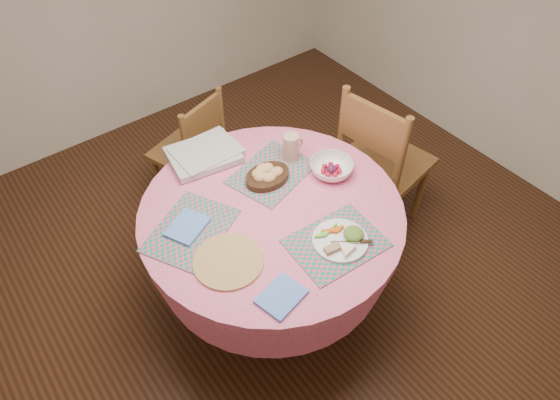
{
  "coord_description": "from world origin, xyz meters",
  "views": [
    {
      "loc": [
        -0.92,
        -1.27,
        2.45
      ],
      "look_at": [
        0.05,
        0.0,
        0.78
      ],
      "focal_mm": 32.0,
      "sensor_mm": 36.0,
      "label": 1
    }
  ],
  "objects_px": {
    "chair_right": "(380,161)",
    "latte_mug": "(291,147)",
    "chair_back": "(193,149)",
    "fruit_bowl": "(331,168)",
    "dining_table": "(272,236)",
    "bread_bowl": "(267,174)",
    "dinner_plate": "(343,239)",
    "wicker_trivet": "(228,261)"
  },
  "relations": [
    {
      "from": "latte_mug",
      "to": "fruit_bowl",
      "type": "height_order",
      "value": "latte_mug"
    },
    {
      "from": "latte_mug",
      "to": "dining_table",
      "type": "bearing_deg",
      "value": -142.65
    },
    {
      "from": "latte_mug",
      "to": "bread_bowl",
      "type": "bearing_deg",
      "value": -164.89
    },
    {
      "from": "wicker_trivet",
      "to": "dinner_plate",
      "type": "bearing_deg",
      "value": -25.31
    },
    {
      "from": "dining_table",
      "to": "chair_right",
      "type": "relative_size",
      "value": 1.23
    },
    {
      "from": "dinner_plate",
      "to": "bread_bowl",
      "type": "height_order",
      "value": "bread_bowl"
    },
    {
      "from": "dining_table",
      "to": "chair_back",
      "type": "xyz_separation_m",
      "value": [
        0.09,
        0.94,
        -0.12
      ]
    },
    {
      "from": "chair_right",
      "to": "chair_back",
      "type": "bearing_deg",
      "value": 32.36
    },
    {
      "from": "dinner_plate",
      "to": "bread_bowl",
      "type": "relative_size",
      "value": 1.06
    },
    {
      "from": "dining_table",
      "to": "chair_right",
      "type": "bearing_deg",
      "value": 6.24
    },
    {
      "from": "wicker_trivet",
      "to": "bread_bowl",
      "type": "height_order",
      "value": "bread_bowl"
    },
    {
      "from": "chair_back",
      "to": "dinner_plate",
      "type": "height_order",
      "value": "chair_back"
    },
    {
      "from": "dinner_plate",
      "to": "latte_mug",
      "type": "distance_m",
      "value": 0.59
    },
    {
      "from": "dinner_plate",
      "to": "bread_bowl",
      "type": "xyz_separation_m",
      "value": [
        -0.03,
        0.52,
        0.02
      ]
    },
    {
      "from": "dinner_plate",
      "to": "bread_bowl",
      "type": "bearing_deg",
      "value": 93.2
    },
    {
      "from": "chair_back",
      "to": "wicker_trivet",
      "type": "relative_size",
      "value": 2.8
    },
    {
      "from": "bread_bowl",
      "to": "fruit_bowl",
      "type": "bearing_deg",
      "value": -28.61
    },
    {
      "from": "dining_table",
      "to": "dinner_plate",
      "type": "xyz_separation_m",
      "value": [
        0.13,
        -0.35,
        0.22
      ]
    },
    {
      "from": "dining_table",
      "to": "bread_bowl",
      "type": "xyz_separation_m",
      "value": [
        0.1,
        0.17,
        0.23
      ]
    },
    {
      "from": "bread_bowl",
      "to": "latte_mug",
      "type": "bearing_deg",
      "value": 15.11
    },
    {
      "from": "wicker_trivet",
      "to": "bread_bowl",
      "type": "relative_size",
      "value": 1.3
    },
    {
      "from": "dining_table",
      "to": "chair_right",
      "type": "xyz_separation_m",
      "value": [
        0.85,
        0.09,
        -0.03
      ]
    },
    {
      "from": "wicker_trivet",
      "to": "bread_bowl",
      "type": "distance_m",
      "value": 0.52
    },
    {
      "from": "chair_right",
      "to": "wicker_trivet",
      "type": "distance_m",
      "value": 1.22
    },
    {
      "from": "chair_back",
      "to": "fruit_bowl",
      "type": "height_order",
      "value": "chair_back"
    },
    {
      "from": "bread_bowl",
      "to": "fruit_bowl",
      "type": "height_order",
      "value": "bread_bowl"
    },
    {
      "from": "bread_bowl",
      "to": "latte_mug",
      "type": "xyz_separation_m",
      "value": [
        0.19,
        0.05,
        0.04
      ]
    },
    {
      "from": "chair_back",
      "to": "wicker_trivet",
      "type": "xyz_separation_m",
      "value": [
        -0.41,
        -1.07,
        0.32
      ]
    },
    {
      "from": "dinner_plate",
      "to": "latte_mug",
      "type": "xyz_separation_m",
      "value": [
        0.16,
        0.57,
        0.06
      ]
    },
    {
      "from": "chair_right",
      "to": "latte_mug",
      "type": "bearing_deg",
      "value": 67.23
    },
    {
      "from": "chair_right",
      "to": "chair_back",
      "type": "xyz_separation_m",
      "value": [
        -0.76,
        0.84,
        -0.09
      ]
    },
    {
      "from": "wicker_trivet",
      "to": "fruit_bowl",
      "type": "distance_m",
      "value": 0.72
    },
    {
      "from": "dinner_plate",
      "to": "fruit_bowl",
      "type": "bearing_deg",
      "value": 54.99
    },
    {
      "from": "chair_back",
      "to": "dinner_plate",
      "type": "bearing_deg",
      "value": 73.54
    },
    {
      "from": "dining_table",
      "to": "chair_back",
      "type": "height_order",
      "value": "chair_back"
    },
    {
      "from": "dining_table",
      "to": "fruit_bowl",
      "type": "distance_m",
      "value": 0.44
    },
    {
      "from": "wicker_trivet",
      "to": "dinner_plate",
      "type": "xyz_separation_m",
      "value": [
        0.45,
        -0.21,
        0.02
      ]
    },
    {
      "from": "dining_table",
      "to": "dinner_plate",
      "type": "bearing_deg",
      "value": -69.78
    },
    {
      "from": "wicker_trivet",
      "to": "fruit_bowl",
      "type": "bearing_deg",
      "value": 11.81
    },
    {
      "from": "chair_back",
      "to": "fruit_bowl",
      "type": "bearing_deg",
      "value": 89.46
    },
    {
      "from": "chair_right",
      "to": "latte_mug",
      "type": "relative_size",
      "value": 7.01
    },
    {
      "from": "chair_back",
      "to": "dining_table",
      "type": "bearing_deg",
      "value": 66.43
    }
  ]
}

